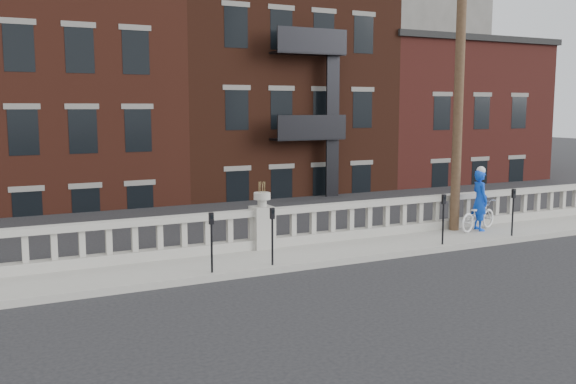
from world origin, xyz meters
The scene contains 12 objects.
ground centered at (0.00, 0.00, 0.00)m, with size 120.00×120.00×0.00m, color black.
sidewalk centered at (0.00, 3.00, 0.07)m, with size 32.00×2.20×0.15m, color gray.
balustrade centered at (0.00, 3.95, 0.64)m, with size 28.00×0.34×1.03m.
planter_pedestal centered at (0.00, 3.95, 0.83)m, with size 0.55×0.55×1.76m.
lower_level centered at (0.56, 23.04, 2.63)m, with size 80.00×44.00×20.80m.
utility_pole centered at (6.20, 3.60, 5.24)m, with size 1.60×0.28×10.00m.
parking_meter_b centered at (-2.06, 2.15, 1.00)m, with size 0.10×0.09×1.36m.
parking_meter_c centered at (-0.56, 2.15, 1.00)m, with size 0.10×0.09×1.36m.
parking_meter_d centered at (4.53, 2.15, 1.00)m, with size 0.10×0.09×1.36m.
parking_meter_e centered at (7.07, 2.15, 1.00)m, with size 0.10×0.09×1.36m.
bicycle centered at (6.80, 3.25, 0.61)m, with size 0.60×1.73×0.91m, color silver.
cyclist centered at (6.83, 3.23, 1.06)m, with size 0.67×0.44×1.82m, color blue.
Camera 1 is at (-6.85, -11.12, 3.84)m, focal length 40.00 mm.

